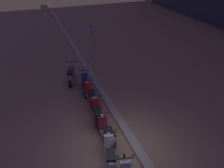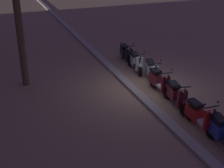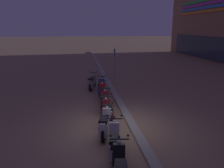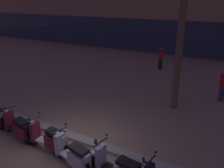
{
  "view_description": "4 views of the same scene",
  "coord_description": "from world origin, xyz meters",
  "px_view_note": "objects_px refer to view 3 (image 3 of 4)",
  "views": [
    {
      "loc": [
        7.2,
        -2.81,
        6.75
      ],
      "look_at": [
        -3.19,
        0.69,
        1.07
      ],
      "focal_mm": 42.13,
      "sensor_mm": 36.0,
      "label": 1
    },
    {
      "loc": [
        -10.67,
        5.44,
        5.34
      ],
      "look_at": [
        -1.85,
        2.16,
        1.28
      ],
      "focal_mm": 48.5,
      "sensor_mm": 36.0,
      "label": 2
    },
    {
      "loc": [
        8.54,
        -1.6,
        4.03
      ],
      "look_at": [
        -3.07,
        0.14,
        1.06
      ],
      "focal_mm": 35.85,
      "sensor_mm": 36.0,
      "label": 3
    },
    {
      "loc": [
        4.42,
        -5.02,
        4.7
      ],
      "look_at": [
        0.02,
        2.95,
        1.32
      ],
      "focal_mm": 37.35,
      "sensor_mm": 36.0,
      "label": 4
    }
  ],
  "objects_px": {
    "scooter_blue_mid_front": "(101,88)",
    "scooter_silver_lead_nearest": "(114,143)",
    "scooter_grey_second_in_line": "(92,83)",
    "scooter_maroon_mid_rear": "(105,102)",
    "scooter_silver_mid_centre": "(105,124)",
    "crossing_sign": "(115,60)",
    "scooter_red_far_back": "(103,93)",
    "scooter_maroon_tail_end": "(108,113)"
  },
  "relations": [
    {
      "from": "scooter_grey_second_in_line",
      "to": "crossing_sign",
      "type": "relative_size",
      "value": 0.72
    },
    {
      "from": "scooter_blue_mid_front",
      "to": "scooter_red_far_back",
      "type": "xyz_separation_m",
      "value": [
        1.19,
        -0.01,
        -0.01
      ]
    },
    {
      "from": "scooter_grey_second_in_line",
      "to": "scooter_maroon_mid_rear",
      "type": "bearing_deg",
      "value": 5.05
    },
    {
      "from": "scooter_grey_second_in_line",
      "to": "scooter_silver_lead_nearest",
      "type": "distance_m",
      "value": 8.13
    },
    {
      "from": "scooter_red_far_back",
      "to": "scooter_maroon_mid_rear",
      "type": "height_order",
      "value": "scooter_red_far_back"
    },
    {
      "from": "scooter_silver_lead_nearest",
      "to": "scooter_grey_second_in_line",
      "type": "bearing_deg",
      "value": -178.59
    },
    {
      "from": "scooter_maroon_mid_rear",
      "to": "crossing_sign",
      "type": "height_order",
      "value": "crossing_sign"
    },
    {
      "from": "scooter_blue_mid_front",
      "to": "scooter_maroon_mid_rear",
      "type": "relative_size",
      "value": 1.02
    },
    {
      "from": "scooter_maroon_mid_rear",
      "to": "scooter_silver_mid_centre",
      "type": "relative_size",
      "value": 0.98
    },
    {
      "from": "scooter_grey_second_in_line",
      "to": "scooter_blue_mid_front",
      "type": "xyz_separation_m",
      "value": [
        1.32,
        0.48,
        0.0
      ]
    },
    {
      "from": "scooter_maroon_tail_end",
      "to": "scooter_maroon_mid_rear",
      "type": "bearing_deg",
      "value": 178.81
    },
    {
      "from": "scooter_maroon_tail_end",
      "to": "scooter_silver_lead_nearest",
      "type": "bearing_deg",
      "value": -2.94
    },
    {
      "from": "scooter_maroon_tail_end",
      "to": "crossing_sign",
      "type": "distance_m",
      "value": 8.9
    },
    {
      "from": "scooter_silver_mid_centre",
      "to": "scooter_red_far_back",
      "type": "bearing_deg",
      "value": 174.53
    },
    {
      "from": "crossing_sign",
      "to": "scooter_silver_mid_centre",
      "type": "bearing_deg",
      "value": -11.25
    },
    {
      "from": "scooter_red_far_back",
      "to": "scooter_silver_lead_nearest",
      "type": "distance_m",
      "value": 5.62
    },
    {
      "from": "crossing_sign",
      "to": "scooter_red_far_back",
      "type": "bearing_deg",
      "value": -15.42
    },
    {
      "from": "scooter_maroon_mid_rear",
      "to": "scooter_maroon_tail_end",
      "type": "xyz_separation_m",
      "value": [
        1.47,
        -0.03,
        0.01
      ]
    },
    {
      "from": "scooter_blue_mid_front",
      "to": "scooter_silver_lead_nearest",
      "type": "bearing_deg",
      "value": -2.38
    },
    {
      "from": "scooter_maroon_tail_end",
      "to": "scooter_silver_mid_centre",
      "type": "distance_m",
      "value": 1.18
    },
    {
      "from": "scooter_blue_mid_front",
      "to": "scooter_silver_lead_nearest",
      "type": "relative_size",
      "value": 0.97
    },
    {
      "from": "scooter_silver_mid_centre",
      "to": "scooter_silver_lead_nearest",
      "type": "xyz_separation_m",
      "value": [
        1.41,
        0.13,
        -0.01
      ]
    },
    {
      "from": "scooter_blue_mid_front",
      "to": "scooter_maroon_tail_end",
      "type": "height_order",
      "value": "same"
    },
    {
      "from": "scooter_maroon_tail_end",
      "to": "scooter_red_far_back",
      "type": "bearing_deg",
      "value": 177.35
    },
    {
      "from": "scooter_maroon_tail_end",
      "to": "crossing_sign",
      "type": "relative_size",
      "value": 0.75
    },
    {
      "from": "scooter_red_far_back",
      "to": "scooter_maroon_mid_rear",
      "type": "relative_size",
      "value": 1.0
    },
    {
      "from": "scooter_red_far_back",
      "to": "scooter_silver_mid_centre",
      "type": "xyz_separation_m",
      "value": [
        4.2,
        -0.4,
        0.02
      ]
    },
    {
      "from": "scooter_silver_mid_centre",
      "to": "crossing_sign",
      "type": "bearing_deg",
      "value": 168.75
    },
    {
      "from": "scooter_silver_mid_centre",
      "to": "crossing_sign",
      "type": "height_order",
      "value": "crossing_sign"
    },
    {
      "from": "scooter_grey_second_in_line",
      "to": "scooter_blue_mid_front",
      "type": "bearing_deg",
      "value": 20.04
    },
    {
      "from": "scooter_blue_mid_front",
      "to": "crossing_sign",
      "type": "xyz_separation_m",
      "value": [
        -4.43,
        1.54,
        1.05
      ]
    },
    {
      "from": "scooter_grey_second_in_line",
      "to": "scooter_silver_lead_nearest",
      "type": "bearing_deg",
      "value": 1.41
    },
    {
      "from": "scooter_grey_second_in_line",
      "to": "scooter_red_far_back",
      "type": "relative_size",
      "value": 1.0
    },
    {
      "from": "scooter_maroon_tail_end",
      "to": "scooter_silver_mid_centre",
      "type": "relative_size",
      "value": 1.02
    },
    {
      "from": "scooter_blue_mid_front",
      "to": "scooter_silver_lead_nearest",
      "type": "height_order",
      "value": "same"
    },
    {
      "from": "scooter_blue_mid_front",
      "to": "scooter_silver_mid_centre",
      "type": "height_order",
      "value": "same"
    },
    {
      "from": "scooter_red_far_back",
      "to": "crossing_sign",
      "type": "xyz_separation_m",
      "value": [
        -5.62,
        1.55,
        1.06
      ]
    },
    {
      "from": "scooter_maroon_mid_rear",
      "to": "scooter_silver_lead_nearest",
      "type": "height_order",
      "value": "scooter_silver_lead_nearest"
    },
    {
      "from": "scooter_blue_mid_front",
      "to": "scooter_maroon_tail_end",
      "type": "distance_m",
      "value": 4.25
    },
    {
      "from": "scooter_red_far_back",
      "to": "crossing_sign",
      "type": "height_order",
      "value": "crossing_sign"
    },
    {
      "from": "scooter_grey_second_in_line",
      "to": "scooter_red_far_back",
      "type": "xyz_separation_m",
      "value": [
        2.51,
        0.47,
        -0.01
      ]
    },
    {
      "from": "scooter_grey_second_in_line",
      "to": "scooter_silver_mid_centre",
      "type": "bearing_deg",
      "value": 0.61
    }
  ]
}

